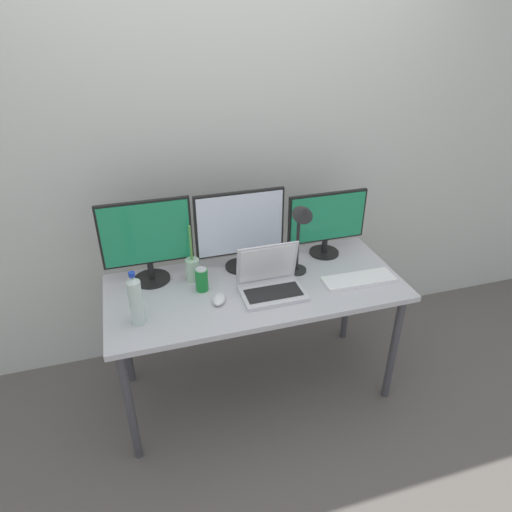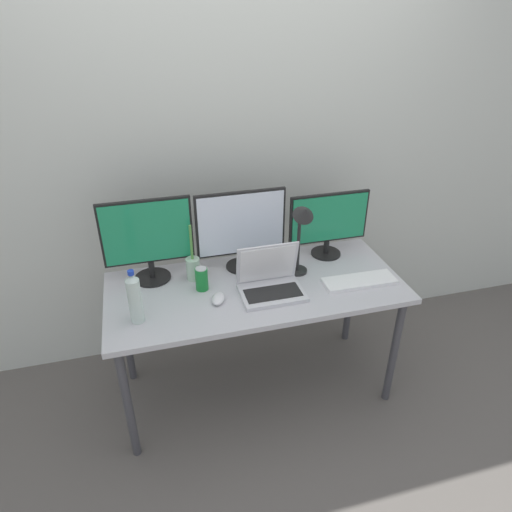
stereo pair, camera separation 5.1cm
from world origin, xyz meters
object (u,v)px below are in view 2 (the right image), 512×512
at_px(keyboard_main, 359,281).
at_px(mouse_by_keyboard, 218,299).
at_px(desk_lamp, 302,226).
at_px(monitor_center, 241,227).
at_px(monitor_right, 329,222).
at_px(work_desk, 256,296).
at_px(monitor_left, 148,237).
at_px(laptop_silver, 270,281).
at_px(soda_can_near_keyboard, 202,279).
at_px(water_bottle, 135,298).
at_px(bamboo_vase, 193,267).

bearing_deg(keyboard_main, mouse_by_keyboard, 179.22).
bearing_deg(desk_lamp, keyboard_main, -27.83).
bearing_deg(monitor_center, monitor_right, 1.24).
xyz_separation_m(work_desk, monitor_left, (-0.52, 0.21, 0.32)).
bearing_deg(keyboard_main, desk_lamp, 153.57).
bearing_deg(laptop_silver, monitor_right, 33.14).
xyz_separation_m(laptop_silver, keyboard_main, (0.48, -0.05, -0.05)).
bearing_deg(soda_can_near_keyboard, work_desk, -8.74).
relative_size(monitor_left, desk_lamp, 1.06).
bearing_deg(desk_lamp, mouse_by_keyboard, -165.80).
distance_m(monitor_center, keyboard_main, 0.69).
height_order(monitor_center, monitor_right, monitor_center).
relative_size(water_bottle, bamboo_vase, 0.86).
distance_m(mouse_by_keyboard, desk_lamp, 0.57).
relative_size(monitor_right, desk_lamp, 1.06).
bearing_deg(keyboard_main, monitor_center, 151.96).
distance_m(monitor_left, desk_lamp, 0.80).
bearing_deg(water_bottle, monitor_center, 30.57).
height_order(monitor_right, desk_lamp, desk_lamp).
distance_m(monitor_right, keyboard_main, 0.39).
bearing_deg(monitor_left, work_desk, -22.10).
relative_size(monitor_left, monitor_center, 0.95).
height_order(monitor_left, keyboard_main, monitor_left).
bearing_deg(water_bottle, monitor_right, 17.98).
bearing_deg(keyboard_main, bamboo_vase, 163.50).
height_order(monitor_center, mouse_by_keyboard, monitor_center).
relative_size(monitor_left, keyboard_main, 1.20).
distance_m(monitor_right, bamboo_vase, 0.81).
bearing_deg(laptop_silver, monitor_left, 154.33).
relative_size(water_bottle, desk_lamp, 0.63).
relative_size(keyboard_main, soda_can_near_keyboard, 3.09).
height_order(monitor_center, keyboard_main, monitor_center).
relative_size(monitor_center, laptop_silver, 1.51).
height_order(monitor_right, water_bottle, monitor_right).
relative_size(monitor_center, mouse_by_keyboard, 4.56).
bearing_deg(water_bottle, soda_can_near_keyboard, 29.01).
relative_size(keyboard_main, water_bottle, 1.41).
bearing_deg(monitor_right, keyboard_main, -80.96).
relative_size(monitor_right, mouse_by_keyboard, 4.35).
xyz_separation_m(monitor_left, monitor_center, (0.49, -0.01, -0.00)).
height_order(soda_can_near_keyboard, desk_lamp, desk_lamp).
distance_m(laptop_silver, water_bottle, 0.68).
distance_m(work_desk, water_bottle, 0.66).
bearing_deg(monitor_center, keyboard_main, -29.44).
bearing_deg(mouse_by_keyboard, desk_lamp, 33.79).
relative_size(mouse_by_keyboard, bamboo_vase, 0.34).
bearing_deg(laptop_silver, bamboo_vase, 148.57).
bearing_deg(monitor_right, monitor_left, -179.84).
distance_m(keyboard_main, water_bottle, 1.16).
bearing_deg(mouse_by_keyboard, monitor_right, 42.78).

